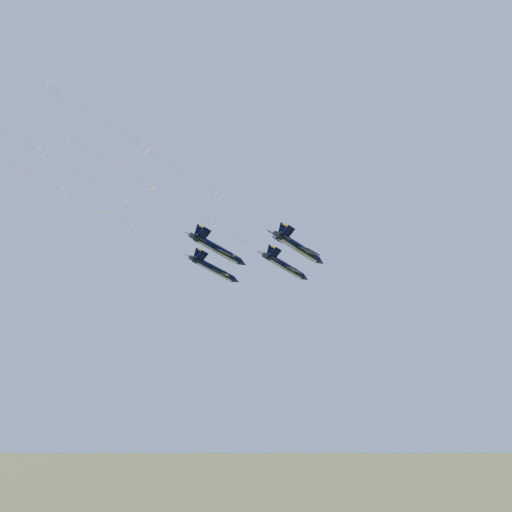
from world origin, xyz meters
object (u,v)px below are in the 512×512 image
(jet_lead, at_px, (286,267))
(jet_left, at_px, (215,270))
(jet_slot, at_px, (219,250))
(jet_right, at_px, (300,248))

(jet_lead, xyz_separation_m, jet_left, (-14.86, -2.77, 0.00))
(jet_slot, bearing_deg, jet_lead, 88.51)
(jet_slot, bearing_deg, jet_right, 39.91)
(jet_left, relative_size, jet_slot, 1.00)
(jet_left, relative_size, jet_right, 1.00)
(jet_lead, relative_size, jet_slot, 1.00)
(jet_right, bearing_deg, jet_lead, 141.25)
(jet_lead, distance_m, jet_left, 15.12)
(jet_left, distance_m, jet_slot, 15.39)
(jet_left, bearing_deg, jet_slot, -39.32)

